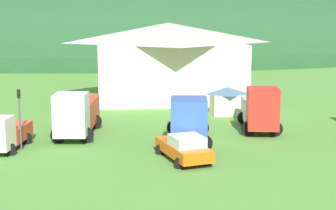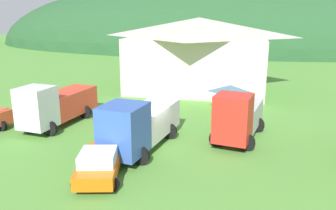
{
  "view_description": "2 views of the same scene",
  "coord_description": "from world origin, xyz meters",
  "views": [
    {
      "loc": [
        -6.45,
        -35.14,
        8.85
      ],
      "look_at": [
        -1.75,
        2.35,
        2.19
      ],
      "focal_mm": 54.84,
      "sensor_mm": 36.0,
      "label": 1
    },
    {
      "loc": [
        5.67,
        -20.91,
        8.66
      ],
      "look_at": [
        -0.01,
        4.27,
        1.71
      ],
      "focal_mm": 37.14,
      "sensor_mm": 36.0,
      "label": 2
    }
  ],
  "objects": [
    {
      "name": "ground_plane",
      "position": [
        0.0,
        0.0,
        0.0
      ],
      "size": [
        200.0,
        200.0,
        0.0
      ],
      "primitive_type": "plane",
      "color": "#518C38"
    },
    {
      "name": "forested_hill_backdrop",
      "position": [
        0.0,
        73.56,
        0.0
      ],
      "size": [
        126.26,
        60.0,
        34.73
      ],
      "primitive_type": "ellipsoid",
      "color": "#234C28",
      "rests_on": "ground"
    },
    {
      "name": "depot_building",
      "position": [
        0.31,
        18.63,
        4.15
      ],
      "size": [
        15.83,
        12.74,
        8.04
      ],
      "color": "beige",
      "rests_on": "ground"
    },
    {
      "name": "play_shed_cream",
      "position": [
        4.46,
        9.24,
        1.28
      ],
      "size": [
        2.97,
        2.36,
        2.49
      ],
      "color": "beige",
      "rests_on": "ground"
    },
    {
      "name": "light_truck_cream",
      "position": [
        -13.21,
        -1.19,
        1.2
      ],
      "size": [
        3.19,
        5.29,
        2.48
      ],
      "rotation": [
        0.0,
        0.0,
        -1.77
      ],
      "color": "beige",
      "rests_on": "ground"
    },
    {
      "name": "tow_truck_silver",
      "position": [
        -8.52,
        2.48,
        1.72
      ],
      "size": [
        3.58,
        7.72,
        3.5
      ],
      "rotation": [
        0.0,
        0.0,
        -1.69
      ],
      "color": "silver",
      "rests_on": "ground"
    },
    {
      "name": "box_truck_blue",
      "position": [
        -0.73,
        -0.87,
        1.76
      ],
      "size": [
        3.81,
        8.0,
        3.52
      ],
      "rotation": [
        0.0,
        0.0,
        -1.72
      ],
      "color": "#3356AD",
      "rests_on": "ground"
    },
    {
      "name": "crane_truck_red",
      "position": [
        5.35,
        2.31,
        1.73
      ],
      "size": [
        3.72,
        6.85,
        3.6
      ],
      "rotation": [
        0.0,
        0.0,
        -1.76
      ],
      "color": "red",
      "rests_on": "ground"
    },
    {
      "name": "service_pickup_orange",
      "position": [
        -1.68,
        -4.98,
        0.83
      ],
      "size": [
        3.16,
        5.17,
        1.66
      ],
      "rotation": [
        0.0,
        0.0,
        -1.33
      ],
      "color": "#F15E0F",
      "rests_on": "ground"
    },
    {
      "name": "traffic_light_west",
      "position": [
        -12.01,
        -1.2,
        2.5
      ],
      "size": [
        0.2,
        0.32,
        4.06
      ],
      "color": "#4C4C51",
      "rests_on": "ground"
    },
    {
      "name": "traffic_cone_near_pickup",
      "position": [
        3.57,
        4.9,
        0.0
      ],
      "size": [
        0.36,
        0.36,
        0.57
      ],
      "primitive_type": "cone",
      "color": "orange",
      "rests_on": "ground"
    }
  ]
}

